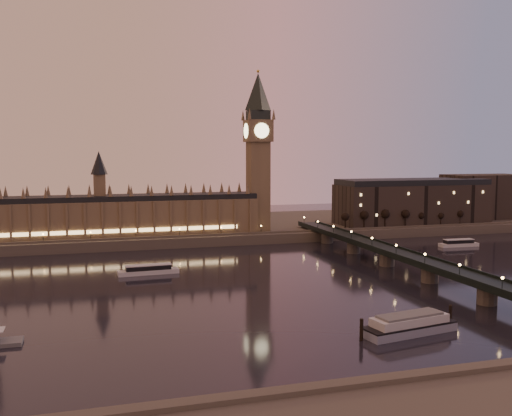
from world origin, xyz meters
The scene contains 16 objects.
ground centered at (0.00, 0.00, 0.00)m, with size 700.00×700.00×0.00m, color black.
far_embankment centered at (30.00, 165.00, 3.00)m, with size 560.00×130.00×6.00m, color #423D35.
palace_of_westminster centered at (-40.12, 120.99, 21.71)m, with size 180.00×26.62×52.00m.
big_ben centered at (53.99, 120.99, 63.95)m, with size 17.68×17.68×104.00m.
westminster_bridge centered at (91.61, 0.00, 5.52)m, with size 13.20×260.00×15.30m.
city_block centered at (194.94, 130.93, 22.24)m, with size 155.00×45.00×34.00m.
bare_tree_0 centered at (110.03, 109.00, 13.75)m, with size 5.12×5.12×10.42m.
bare_tree_1 centered at (124.73, 109.00, 13.75)m, with size 5.12×5.12×10.42m.
bare_tree_2 centered at (139.43, 109.00, 13.75)m, with size 5.12×5.12×10.42m.
bare_tree_3 centered at (154.13, 109.00, 13.75)m, with size 5.12×5.12×10.42m.
bare_tree_4 centered at (168.83, 109.00, 13.75)m, with size 5.12×5.12×10.42m.
bare_tree_5 centered at (183.53, 109.00, 13.75)m, with size 5.12×5.12×10.42m.
bare_tree_6 centered at (198.23, 109.00, 13.75)m, with size 5.12×5.12×10.42m.
cruise_boat_a centered at (-26.05, 33.09, 1.99)m, with size 28.54×7.43×4.53m.
cruise_boat_b centered at (163.68, 59.81, 1.99)m, with size 24.73×7.26×4.52m.
moored_barge centered at (44.96, -79.59, 2.88)m, with size 36.76×14.27×6.83m.
Camera 1 is at (-51.39, -235.48, 57.71)m, focal length 40.00 mm.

